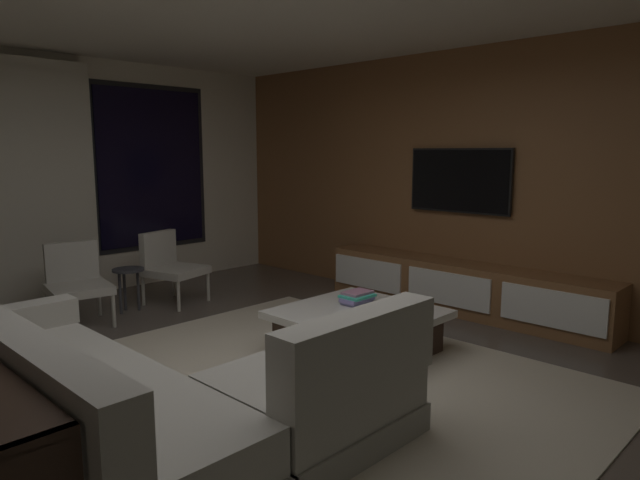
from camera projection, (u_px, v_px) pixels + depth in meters
floor at (259, 397)px, 3.84m from camera, size 9.20×9.20×0.00m
back_wall_with_window at (36, 180)px, 6.08m from camera, size 6.60×0.30×2.70m
media_wall at (486, 181)px, 5.81m from camera, size 0.12×7.80×2.70m
area_rug at (306, 385)px, 4.02m from camera, size 3.20×3.80×0.01m
sectional_couch at (143, 401)px, 3.11m from camera, size 1.98×2.50×0.82m
coffee_table at (358, 331)px, 4.66m from camera, size 1.16×1.16×0.36m
book_stack_on_coffee_table at (357, 298)px, 4.84m from camera, size 0.29×0.21×0.10m
accent_chair_near_window at (169, 263)px, 6.21m from camera, size 0.67×0.69×0.78m
accent_chair_by_curtain at (76, 279)px, 5.43m from camera, size 0.63×0.65×0.78m
side_stool at (128, 277)px, 5.83m from camera, size 0.32×0.32×0.46m
media_console at (463, 289)px, 5.81m from camera, size 0.46×3.10×0.52m
mounted_tv at (459, 181)px, 5.90m from camera, size 0.05×1.16×0.67m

